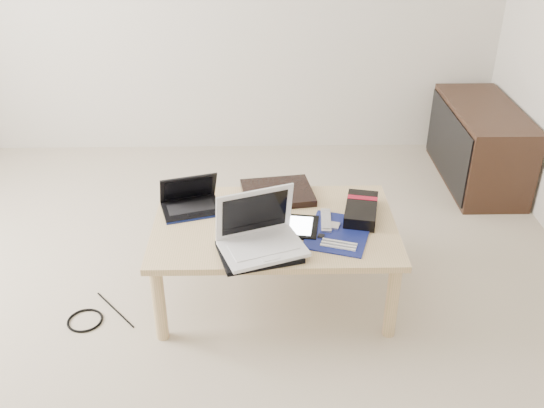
{
  "coord_description": "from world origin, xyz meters",
  "views": [
    {
      "loc": [
        0.39,
        -2.05,
        1.85
      ],
      "look_at": [
        0.44,
        0.29,
        0.5
      ],
      "focal_mm": 40.0,
      "sensor_mm": 36.0,
      "label": 1
    }
  ],
  "objects_px": {
    "white_laptop": "(260,236)",
    "gpu_box": "(361,210)",
    "netbook": "(190,202)",
    "media_cabinet": "(478,144)",
    "coffee_table": "(274,232)"
  },
  "relations": [
    {
      "from": "white_laptop",
      "to": "gpu_box",
      "type": "bearing_deg",
      "value": 30.29
    },
    {
      "from": "white_laptop",
      "to": "gpu_box",
      "type": "height_order",
      "value": "white_laptop"
    },
    {
      "from": "netbook",
      "to": "media_cabinet",
      "type": "bearing_deg",
      "value": 30.95
    },
    {
      "from": "coffee_table",
      "to": "white_laptop",
      "type": "height_order",
      "value": "white_laptop"
    },
    {
      "from": "coffee_table",
      "to": "media_cabinet",
      "type": "height_order",
      "value": "media_cabinet"
    },
    {
      "from": "coffee_table",
      "to": "netbook",
      "type": "relative_size",
      "value": 3.56
    },
    {
      "from": "media_cabinet",
      "to": "netbook",
      "type": "relative_size",
      "value": 2.91
    },
    {
      "from": "netbook",
      "to": "gpu_box",
      "type": "height_order",
      "value": "netbook"
    },
    {
      "from": "media_cabinet",
      "to": "gpu_box",
      "type": "relative_size",
      "value": 2.96
    },
    {
      "from": "coffee_table",
      "to": "media_cabinet",
      "type": "bearing_deg",
      "value": 41.32
    },
    {
      "from": "coffee_table",
      "to": "white_laptop",
      "type": "bearing_deg",
      "value": -106.96
    },
    {
      "from": "white_laptop",
      "to": "media_cabinet",
      "type": "bearing_deg",
      "value": 44.76
    },
    {
      "from": "coffee_table",
      "to": "netbook",
      "type": "height_order",
      "value": "netbook"
    },
    {
      "from": "gpu_box",
      "to": "netbook",
      "type": "bearing_deg",
      "value": 174.52
    },
    {
      "from": "coffee_table",
      "to": "gpu_box",
      "type": "bearing_deg",
      "value": 8.36
    }
  ]
}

